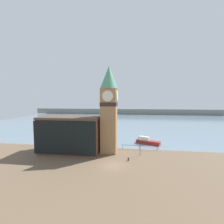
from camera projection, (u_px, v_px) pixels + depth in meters
The scene contains 9 objects.
ground_plane at pixel (112, 165), 28.90m from camera, with size 160.00×160.00×0.00m, color brown.
water at pixel (127, 120), 98.61m from camera, with size 160.00×120.00×0.00m.
far_shoreline at pixel (128, 112), 137.94m from camera, with size 180.00×3.00×5.00m.
pier_railing at pixel (140, 146), 38.25m from camera, with size 9.41×0.08×1.09m.
clock_tower at pixel (109, 107), 35.85m from camera, with size 4.21×4.21×20.71m.
pier_building at pixel (71, 134), 36.55m from camera, with size 14.41×7.66×8.68m.
boat_near at pixel (147, 141), 43.45m from camera, with size 6.92×4.21×2.02m.
mooring_bollard_near at pixel (128, 159), 31.23m from camera, with size 0.32×0.32×0.67m.
lamp_post at pixel (140, 144), 34.04m from camera, with size 0.32×0.32×3.89m.
Camera 1 is at (3.72, -27.79, 12.49)m, focal length 24.00 mm.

